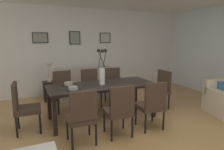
% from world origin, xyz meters
% --- Properties ---
extents(ground_plane, '(9.00, 9.00, 0.00)m').
position_xyz_m(ground_plane, '(0.00, 0.00, 0.00)').
color(ground_plane, tan).
extents(back_wall_panel, '(9.00, 0.10, 2.60)m').
position_xyz_m(back_wall_panel, '(0.00, 3.25, 1.30)').
color(back_wall_panel, silver).
rests_on(back_wall_panel, ground).
extents(dining_table, '(2.20, 0.90, 0.74)m').
position_xyz_m(dining_table, '(-0.08, 0.94, 0.67)').
color(dining_table, black).
rests_on(dining_table, ground).
extents(dining_chair_near_left, '(0.45, 0.45, 0.92)m').
position_xyz_m(dining_chair_near_left, '(-0.78, 0.06, 0.51)').
color(dining_chair_near_left, '#3D2D23').
rests_on(dining_chair_near_left, ground).
extents(dining_chair_near_right, '(0.46, 0.46, 0.92)m').
position_xyz_m(dining_chair_near_right, '(-0.73, 1.82, 0.51)').
color(dining_chair_near_right, '#3D2D23').
rests_on(dining_chair_near_right, ground).
extents(dining_chair_far_left, '(0.47, 0.47, 0.92)m').
position_xyz_m(dining_chair_far_left, '(-0.11, 0.06, 0.51)').
color(dining_chair_far_left, '#3D2D23').
rests_on(dining_chair_far_left, ground).
extents(dining_chair_far_right, '(0.46, 0.46, 0.92)m').
position_xyz_m(dining_chair_far_right, '(-0.05, 1.83, 0.51)').
color(dining_chair_far_right, '#3D2D23').
rests_on(dining_chair_far_right, ground).
extents(dining_chair_mid_left, '(0.47, 0.47, 0.92)m').
position_xyz_m(dining_chair_mid_left, '(0.55, 0.07, 0.51)').
color(dining_chair_mid_left, '#3D2D23').
rests_on(dining_chair_mid_left, ground).
extents(dining_chair_mid_right, '(0.47, 0.47, 0.92)m').
position_xyz_m(dining_chair_mid_right, '(0.56, 1.78, 0.51)').
color(dining_chair_mid_right, '#3D2D23').
rests_on(dining_chair_mid_right, ground).
extents(dining_chair_head_west, '(0.46, 0.46, 0.92)m').
position_xyz_m(dining_chair_head_west, '(-1.62, 0.92, 0.51)').
color(dining_chair_head_west, '#3D2D23').
rests_on(dining_chair_head_west, ground).
extents(dining_chair_head_east, '(0.47, 0.47, 0.92)m').
position_xyz_m(dining_chair_head_east, '(1.43, 0.95, 0.51)').
color(dining_chair_head_east, '#3D2D23').
rests_on(dining_chair_head_east, ground).
extents(centerpiece_vase, '(0.21, 0.23, 0.73)m').
position_xyz_m(centerpiece_vase, '(-0.08, 0.95, 1.02)').
color(centerpiece_vase, white).
rests_on(centerpiece_vase, dining_table).
extents(placemat_near_left, '(0.32, 0.32, 0.01)m').
position_xyz_m(placemat_near_left, '(-0.74, 0.74, 0.74)').
color(placemat_near_left, black).
rests_on(placemat_near_left, dining_table).
extents(bowl_near_left, '(0.17, 0.17, 0.07)m').
position_xyz_m(bowl_near_left, '(-0.74, 0.74, 0.78)').
color(bowl_near_left, '#B2ADA3').
rests_on(bowl_near_left, dining_table).
extents(placemat_near_right, '(0.32, 0.32, 0.01)m').
position_xyz_m(placemat_near_right, '(-0.74, 1.15, 0.74)').
color(placemat_near_right, black).
rests_on(placemat_near_right, dining_table).
extents(bowl_near_right, '(0.17, 0.17, 0.07)m').
position_xyz_m(bowl_near_right, '(-0.74, 1.15, 0.78)').
color(bowl_near_right, '#B2ADA3').
rests_on(bowl_near_right, dining_table).
extents(sofa, '(1.73, 0.84, 0.80)m').
position_xyz_m(sofa, '(0.14, 2.70, 0.28)').
color(sofa, '#B2A899').
rests_on(sofa, ground).
extents(side_table, '(0.36, 0.36, 0.52)m').
position_xyz_m(side_table, '(-0.94, 2.71, 0.26)').
color(side_table, black).
rests_on(side_table, ground).
extents(table_lamp, '(0.22, 0.22, 0.51)m').
position_xyz_m(table_lamp, '(-0.94, 2.71, 0.89)').
color(table_lamp, beige).
rests_on(table_lamp, side_table).
extents(framed_picture_left, '(0.42, 0.03, 0.30)m').
position_xyz_m(framed_picture_left, '(-1.07, 3.18, 1.70)').
color(framed_picture_left, black).
extents(framed_picture_center, '(0.33, 0.03, 0.39)m').
position_xyz_m(framed_picture_center, '(-0.08, 3.18, 1.70)').
color(framed_picture_center, black).
extents(framed_picture_right, '(0.36, 0.03, 0.33)m').
position_xyz_m(framed_picture_right, '(0.90, 3.18, 1.70)').
color(framed_picture_right, black).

